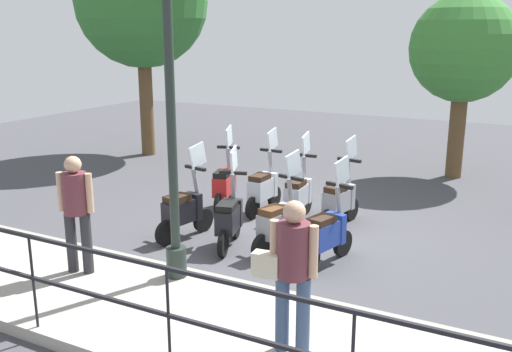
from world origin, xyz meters
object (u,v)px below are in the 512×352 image
scooter_near_2 (229,217)px  scooter_far_0 (340,200)px  scooter_far_2 (264,187)px  scooter_far_3 (225,184)px  scooter_near_0 (327,233)px  scooter_far_1 (299,194)px  scooter_near_1 (279,223)px  tree_distant (464,50)px  pedestrian_with_bag (291,266)px  lamp_post_near (172,139)px  scooter_near_3 (184,210)px  tree_large (142,2)px  pedestrian_distant (76,206)px

scooter_near_2 → scooter_far_0: 2.09m
scooter_far_2 → scooter_far_3: bearing=100.1°
scooter_near_0 → scooter_far_1: 2.00m
scooter_near_1 → scooter_far_2: size_ratio=1.00×
tree_distant → scooter_far_0: 5.23m
pedestrian_with_bag → scooter_far_1: bearing=18.8°
scooter_far_2 → lamp_post_near: bearing=-170.7°
lamp_post_near → scooter_near_3: bearing=31.3°
tree_distant → scooter_near_1: (-6.07, 1.58, -2.39)m
scooter_near_2 → scooter_far_1: bearing=-30.5°
lamp_post_near → scooter_near_1: 2.37m
scooter_near_0 → scooter_near_1: size_ratio=1.00×
tree_large → scooter_far_1: 7.55m
tree_large → scooter_near_1: 8.59m
scooter_near_1 → scooter_near_0: bearing=-82.3°
pedestrian_distant → tree_distant: 9.13m
lamp_post_near → pedestrian_with_bag: (-0.97, -2.07, -0.90)m
scooter_near_3 → tree_distant: bearing=-15.5°
scooter_far_1 → pedestrian_distant: bearing=154.5°
tree_large → tree_distant: tree_large is taller
lamp_post_near → scooter_near_0: bearing=-42.4°
scooter_near_0 → pedestrian_distant: bearing=142.0°
tree_large → scooter_far_1: tree_large is taller
scooter_near_0 → scooter_far_0: same height
tree_distant → scooter_far_0: tree_distant is taller
tree_distant → scooter_near_2: size_ratio=2.66×
scooter_near_3 → pedestrian_with_bag: bearing=-118.1°
scooter_near_1 → scooter_far_3: size_ratio=1.00×
tree_large → scooter_near_3: 7.60m
scooter_near_0 → scooter_far_1: (1.63, 1.16, 0.00)m
tree_large → scooter_far_3: (-3.23, -4.35, -3.51)m
pedestrian_with_bag → scooter_far_3: 5.36m
scooter_near_2 → scooter_far_2: 1.82m
tree_large → scooter_near_3: size_ratio=3.72×
scooter_near_0 → scooter_near_1: bearing=98.4°
lamp_post_near → pedestrian_distant: (-0.48, 1.22, -0.90)m
pedestrian_with_bag → scooter_near_2: (2.52, 2.18, -0.60)m
lamp_post_near → scooter_near_1: bearing=-21.9°
lamp_post_near → scooter_far_2: (3.35, 0.42, -1.50)m
lamp_post_near → pedestrian_with_bag: 2.46m
scooter_far_1 → scooter_far_2: (0.10, 0.74, 0.00)m
tree_large → scooter_far_2: bearing=-121.4°
lamp_post_near → scooter_near_0: size_ratio=2.70×
scooter_near_2 → scooter_far_1: 1.75m
scooter_near_2 → lamp_post_near: bearing=167.4°
tree_large → scooter_near_0: (-4.85, -7.01, -3.51)m
tree_distant → scooter_near_1: bearing=165.4°
scooter_far_1 → scooter_near_1: bearing=-170.1°
scooter_near_2 → scooter_near_3: bearing=74.3°
lamp_post_near → scooter_near_2: (1.56, 0.10, -1.50)m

